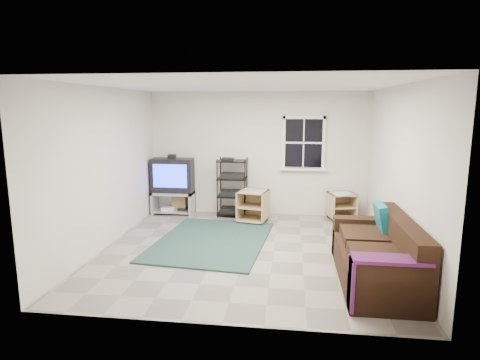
# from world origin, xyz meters

# --- Properties ---
(room) EXTENTS (4.60, 4.62, 4.60)m
(room) POSITION_xyz_m (0.95, 2.27, 1.48)
(room) COLOR gray
(room) RESTS_ON ground
(tv_unit) EXTENTS (0.88, 0.44, 1.29)m
(tv_unit) POSITION_xyz_m (-1.81, 2.06, 0.71)
(tv_unit) COLOR #A3A3AB
(tv_unit) RESTS_ON ground
(av_rack) EXTENTS (0.62, 0.45, 1.23)m
(av_rack) POSITION_xyz_m (-0.52, 2.06, 0.53)
(av_rack) COLOR black
(av_rack) RESTS_ON ground
(side_table_left) EXTENTS (0.65, 0.65, 0.65)m
(side_table_left) POSITION_xyz_m (-0.03, 1.65, 0.35)
(side_table_left) COLOR tan
(side_table_left) RESTS_ON ground
(side_table_right) EXTENTS (0.60, 0.60, 0.58)m
(side_table_right) POSITION_xyz_m (1.73, 2.05, 0.32)
(side_table_right) COLOR tan
(side_table_right) RESTS_ON ground
(sofa) EXTENTS (0.90, 2.03, 0.93)m
(sofa) POSITION_xyz_m (1.86, -0.95, 0.33)
(sofa) COLOR black
(sofa) RESTS_ON ground
(shag_rug) EXTENTS (2.01, 2.62, 0.03)m
(shag_rug) POSITION_xyz_m (-0.63, 0.33, 0.01)
(shag_rug) COLOR black
(shag_rug) RESTS_ON ground
(paper_bag) EXTENTS (0.32, 0.21, 0.44)m
(paper_bag) POSITION_xyz_m (-1.69, 2.15, 0.22)
(paper_bag) COLOR olive
(paper_bag) RESTS_ON ground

